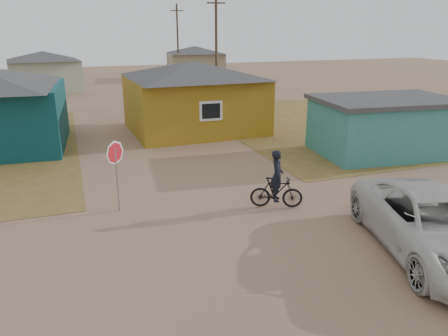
# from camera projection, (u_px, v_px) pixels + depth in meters

# --- Properties ---
(ground) EXTENTS (120.00, 120.00, 0.00)m
(ground) POSITION_uv_depth(u_px,v_px,m) (248.00, 248.00, 11.74)
(ground) COLOR #8E6A52
(grass_ne) EXTENTS (20.00, 18.00, 0.00)m
(grass_ne) POSITION_uv_depth(u_px,v_px,m) (373.00, 120.00, 27.85)
(grass_ne) COLOR olive
(grass_ne) RESTS_ON ground
(house_yellow) EXTENTS (7.72, 6.76, 3.90)m
(house_yellow) POSITION_uv_depth(u_px,v_px,m) (194.00, 95.00, 24.47)
(house_yellow) COLOR #996F17
(house_yellow) RESTS_ON ground
(shed_turquoise) EXTENTS (6.71, 4.93, 2.60)m
(shed_turquoise) POSITION_uv_depth(u_px,v_px,m) (384.00, 126.00, 20.19)
(shed_turquoise) COLOR #387D74
(shed_turquoise) RESTS_ON ground
(house_pale_west) EXTENTS (7.04, 6.15, 3.60)m
(house_pale_west) POSITION_uv_depth(u_px,v_px,m) (45.00, 71.00, 39.75)
(house_pale_west) COLOR #A2AC94
(house_pale_west) RESTS_ON ground
(house_beige_east) EXTENTS (6.95, 6.05, 3.60)m
(house_beige_east) POSITION_uv_depth(u_px,v_px,m) (195.00, 62.00, 50.22)
(house_beige_east) COLOR gray
(house_beige_east) RESTS_ON ground
(utility_pole_near) EXTENTS (1.40, 0.20, 8.00)m
(utility_pole_near) POSITION_uv_depth(u_px,v_px,m) (216.00, 49.00, 32.26)
(utility_pole_near) COLOR #46382A
(utility_pole_near) RESTS_ON ground
(utility_pole_far) EXTENTS (1.40, 0.20, 8.00)m
(utility_pole_far) POSITION_uv_depth(u_px,v_px,m) (178.00, 42.00, 46.93)
(utility_pole_far) COLOR #46382A
(utility_pole_far) RESTS_ON ground
(stop_sign) EXTENTS (0.73, 0.30, 2.34)m
(stop_sign) POSITION_uv_depth(u_px,v_px,m) (116.00, 160.00, 13.57)
(stop_sign) COLOR gray
(stop_sign) RESTS_ON ground
(cyclist) EXTENTS (1.77, 1.13, 1.94)m
(cyclist) POSITION_uv_depth(u_px,v_px,m) (277.00, 187.00, 14.18)
(cyclist) COLOR black
(cyclist) RESTS_ON ground
(vehicle) EXTENTS (4.19, 6.40, 1.64)m
(vehicle) POSITION_uv_depth(u_px,v_px,m) (436.00, 225.00, 11.18)
(vehicle) COLOR silver
(vehicle) RESTS_ON ground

